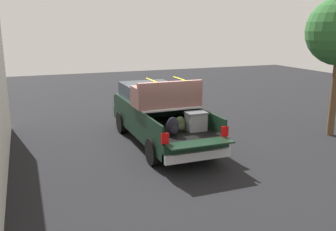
# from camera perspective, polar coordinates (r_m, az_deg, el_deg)

# --- Properties ---
(ground_plane) EXTENTS (40.00, 40.00, 0.00)m
(ground_plane) POSITION_cam_1_polar(r_m,az_deg,el_deg) (12.40, -1.02, -4.33)
(ground_plane) COLOR black
(pickup_truck) EXTENTS (6.05, 2.09, 2.23)m
(pickup_truck) POSITION_cam_1_polar(r_m,az_deg,el_deg) (12.45, -1.58, 0.33)
(pickup_truck) COLOR black
(pickup_truck) RESTS_ON ground_plane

